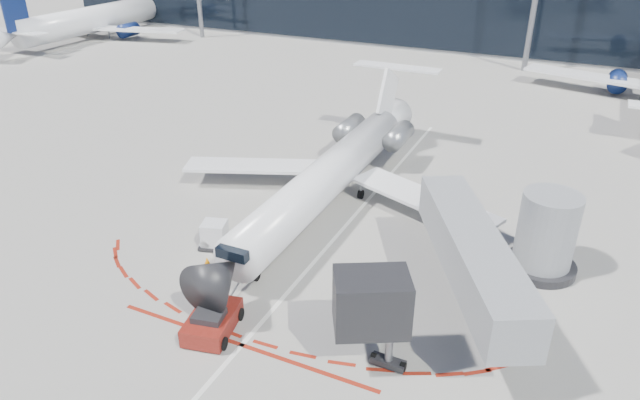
% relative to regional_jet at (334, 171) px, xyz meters
% --- Properties ---
extents(ground, '(260.00, 260.00, 0.00)m').
position_rel_regional_jet_xyz_m(ground, '(2.11, -3.95, -2.43)').
color(ground, gray).
rests_on(ground, ground).
extents(apron_centerline, '(0.25, 40.00, 0.01)m').
position_rel_regional_jet_xyz_m(apron_centerline, '(2.11, -1.95, -2.42)').
color(apron_centerline, silver).
rests_on(apron_centerline, ground).
extents(apron_stop_bar, '(14.00, 0.25, 0.01)m').
position_rel_regional_jet_xyz_m(apron_stop_bar, '(2.11, -15.45, -2.42)').
color(apron_stop_bar, maroon).
rests_on(apron_stop_bar, ground).
extents(jet_bridge, '(10.03, 15.20, 4.90)m').
position_rel_regional_jet_xyz_m(jet_bridge, '(11.90, -6.96, 0.58)').
color(jet_bridge, gray).
rests_on(jet_bridge, ground).
extents(regional_jet, '(23.56, 29.05, 7.28)m').
position_rel_regional_jet_xyz_m(regional_jet, '(0.00, 0.00, 0.00)').
color(regional_jet, white).
rests_on(regional_jet, ground).
extents(pushback_tug, '(2.76, 5.28, 1.34)m').
position_rel_regional_jet_xyz_m(pushback_tug, '(0.28, -15.17, -1.84)').
color(pushback_tug, '#60150D').
rests_on(pushback_tug, ground).
extents(uld_container, '(2.15, 1.97, 1.67)m').
position_rel_regional_jet_xyz_m(uld_container, '(-4.11, -8.57, -1.60)').
color(uld_container, black).
rests_on(uld_container, ground).
extents(safety_cone_left, '(0.41, 0.41, 0.57)m').
position_rel_regional_jet_xyz_m(safety_cone_left, '(-3.34, -10.53, -2.14)').
color(safety_cone_left, orange).
rests_on(safety_cone_left, ground).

